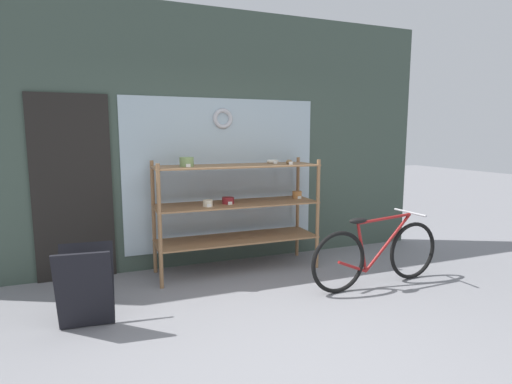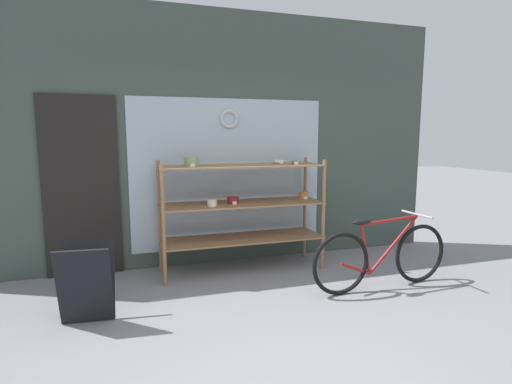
{
  "view_description": "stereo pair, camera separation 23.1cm",
  "coord_description": "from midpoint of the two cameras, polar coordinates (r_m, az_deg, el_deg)",
  "views": [
    {
      "loc": [
        -1.23,
        -2.46,
        1.64
      ],
      "look_at": [
        0.13,
        1.07,
        1.1
      ],
      "focal_mm": 28.0,
      "sensor_mm": 36.0,
      "label": 1
    },
    {
      "loc": [
        -1.01,
        -2.54,
        1.64
      ],
      "look_at": [
        0.13,
        1.07,
        1.1
      ],
      "focal_mm": 28.0,
      "sensor_mm": 36.0,
      "label": 2
    }
  ],
  "objects": [
    {
      "name": "bicycle",
      "position": [
        4.57,
        15.53,
        -8.54
      ],
      "size": [
        1.69,
        0.46,
        0.8
      ],
      "rotation": [
        0.0,
        0.0,
        0.06
      ],
      "color": "black",
      "rests_on": "ground_plane"
    },
    {
      "name": "sandwich_board",
      "position": [
        3.84,
        -24.81,
        -12.25
      ],
      "size": [
        0.48,
        0.42,
        0.7
      ],
      "rotation": [
        0.0,
        0.0,
        -0.09
      ],
      "color": "black",
      "rests_on": "ground_plane"
    },
    {
      "name": "display_case",
      "position": [
        4.81,
        -4.15,
        -1.51
      ],
      "size": [
        1.95,
        0.59,
        1.4
      ],
      "color": "#8E6642",
      "rests_on": "ground_plane"
    },
    {
      "name": "ground_plane",
      "position": [
        3.2,
        2.86,
        -22.85
      ],
      "size": [
        30.0,
        30.0,
        0.0
      ],
      "primitive_type": "plane",
      "color": "gray"
    },
    {
      "name": "storefront_facade",
      "position": [
        5.09,
        -8.83,
        7.01
      ],
      "size": [
        6.22,
        0.13,
        3.18
      ],
      "color": "#3D4C42",
      "rests_on": "ground_plane"
    }
  ]
}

